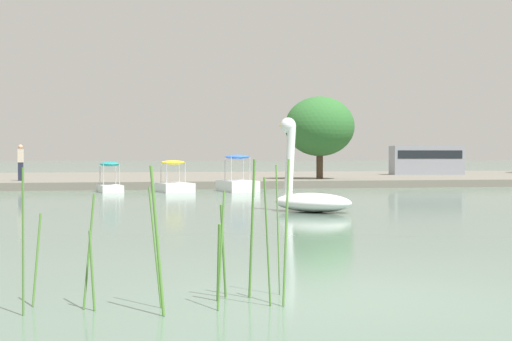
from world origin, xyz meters
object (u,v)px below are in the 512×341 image
object	(u,v)px
parked_van	(426,159)
tree_broadleaf_behind_dock	(320,127)
pedal_boat_yellow	(173,183)
pedal_boat_blue	(237,182)
swan_boat	(310,196)
pedal_boat_teal	(110,182)
person_on_path	(21,162)

from	to	relation	value
parked_van	tree_broadleaf_behind_dock	bearing A→B (deg)	-140.58
pedal_boat_yellow	pedal_boat_blue	bearing A→B (deg)	-5.53
parked_van	swan_boat	bearing A→B (deg)	-120.09
pedal_boat_yellow	pedal_boat_teal	world-z (taller)	pedal_boat_yellow
pedal_boat_yellow	pedal_boat_teal	size ratio (longest dim) A/B	1.37
tree_broadleaf_behind_dock	person_on_path	world-z (taller)	tree_broadleaf_behind_dock
pedal_boat_blue	parked_van	size ratio (longest dim) A/B	0.51
pedal_boat_blue	parked_van	distance (m)	20.37
pedal_boat_yellow	pedal_boat_teal	xyz separation A→B (m)	(-2.80, 0.22, 0.07)
swan_boat	person_on_path	world-z (taller)	swan_boat
person_on_path	pedal_boat_blue	bearing A→B (deg)	-28.55
pedal_boat_yellow	tree_broadleaf_behind_dock	size ratio (longest dim) A/B	0.57
pedal_boat_teal	swan_boat	bearing A→B (deg)	-68.05
person_on_path	parked_van	distance (m)	26.46
pedal_boat_teal	person_on_path	world-z (taller)	person_on_path
pedal_boat_teal	person_on_path	distance (m)	6.60
person_on_path	parked_van	xyz separation A→B (m)	(25.20, 8.09, 0.09)
swan_boat	parked_van	world-z (taller)	swan_boat
pedal_boat_blue	pedal_boat_teal	bearing A→B (deg)	174.96
pedal_boat_yellow	parked_van	distance (m)	22.45
swan_boat	pedal_boat_blue	world-z (taller)	swan_boat
pedal_boat_teal	tree_broadleaf_behind_dock	world-z (taller)	tree_broadleaf_behind_dock
swan_boat	tree_broadleaf_behind_dock	world-z (taller)	tree_broadleaf_behind_dock
parked_van	pedal_boat_yellow	bearing A→B (deg)	-143.81
pedal_boat_yellow	swan_boat	bearing A→B (deg)	-78.67
pedal_boat_yellow	parked_van	world-z (taller)	parked_van
swan_boat	pedal_boat_blue	bearing A→B (deg)	89.06
tree_broadleaf_behind_dock	parked_van	world-z (taller)	tree_broadleaf_behind_dock
pedal_boat_blue	pedal_boat_teal	xyz separation A→B (m)	(-5.69, 0.50, 0.03)
swan_boat	tree_broadleaf_behind_dock	size ratio (longest dim) A/B	0.61
pedal_boat_yellow	pedal_boat_teal	bearing A→B (deg)	175.47
pedal_boat_blue	pedal_boat_yellow	size ratio (longest dim) A/B	0.99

